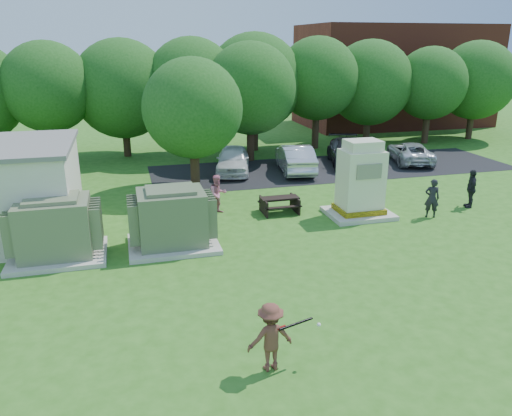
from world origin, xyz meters
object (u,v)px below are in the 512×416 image
object	(u,v)px
car_white	(233,160)
car_silver_b	(410,152)
generator_cabinet	(360,183)
batter	(270,337)
person_at_picnic	(218,194)
person_walking_right	(471,189)
picnic_table	(280,203)
person_by_generator	(432,198)
car_silver_a	(295,158)
transformer_left	(55,230)
transformer_right	(172,220)
car_dark	(348,153)

from	to	relation	value
car_white	car_silver_b	xyz separation A→B (m)	(10.44, -0.28, -0.12)
generator_cabinet	batter	xyz separation A→B (m)	(-6.27, -8.63, -0.57)
batter	person_at_picnic	xyz separation A→B (m)	(0.85, 10.37, 0.03)
generator_cabinet	person_walking_right	distance (m)	5.05
picnic_table	person_by_generator	bearing A→B (deg)	-20.07
generator_cabinet	car_silver_a	distance (m)	7.48
transformer_left	person_walking_right	world-z (taller)	transformer_left
person_by_generator	person_at_picnic	bearing A→B (deg)	7.92
transformer_right	person_walking_right	distance (m)	12.63
car_silver_a	person_by_generator	bearing A→B (deg)	117.42
picnic_table	person_walking_right	size ratio (longest dim) A/B	0.96
transformer_right	batter	bearing A→B (deg)	-80.02
picnic_table	car_white	world-z (taller)	car_white
car_white	transformer_right	bearing A→B (deg)	-99.46
transformer_left	car_white	bearing A→B (deg)	50.06
car_silver_a	car_silver_b	bearing A→B (deg)	-168.28
transformer_right	person_by_generator	xyz separation A→B (m)	(10.25, 0.38, -0.18)
person_walking_right	car_silver_b	xyz separation A→B (m)	(2.02, 8.03, -0.22)
car_white	car_silver_a	distance (m)	3.34
car_white	car_dark	world-z (taller)	car_dark
generator_cabinet	car_silver_b	size ratio (longest dim) A/B	0.72
batter	person_walking_right	size ratio (longest dim) A/B	0.95
generator_cabinet	batter	size ratio (longest dim) A/B	1.99
generator_cabinet	car_silver_b	distance (m)	10.55
person_by_generator	car_silver_b	xyz separation A→B (m)	(4.35, 8.73, -0.19)
transformer_right	car_silver_b	xyz separation A→B (m)	(14.60, 9.11, -0.38)
person_at_picnic	car_silver_a	distance (m)	7.80
transformer_left	person_walking_right	distance (m)	16.32
person_at_picnic	car_silver_b	distance (m)	13.86
picnic_table	batter	size ratio (longest dim) A/B	1.01
transformer_left	person_walking_right	xyz separation A→B (m)	(16.28, 1.09, -0.16)
transformer_left	generator_cabinet	distance (m)	11.34
batter	car_white	size ratio (longest dim) A/B	0.37
batter	car_white	bearing A→B (deg)	-103.64
batter	car_white	xyz separation A→B (m)	(2.88, 16.73, -0.06)
transformer_left	car_dark	distance (m)	17.35
person_at_picnic	person_walking_right	world-z (taller)	person_walking_right
transformer_left	car_silver_b	distance (m)	20.45
transformer_right	person_walking_right	size ratio (longest dim) A/B	1.85
person_walking_right	car_silver_a	world-z (taller)	person_walking_right
transformer_right	transformer_left	bearing A→B (deg)	180.00
batter	person_at_picnic	size ratio (longest dim) A/B	0.96
car_white	car_silver_b	world-z (taller)	car_white
car_silver_a	car_silver_b	world-z (taller)	car_silver_a
car_silver_a	generator_cabinet	bearing A→B (deg)	99.79
transformer_left	person_at_picnic	xyz separation A→B (m)	(5.84, 3.03, -0.17)
person_at_picnic	car_white	world-z (taller)	person_at_picnic
person_at_picnic	car_dark	distance (m)	10.81
car_silver_a	car_dark	distance (m)	3.49
generator_cabinet	transformer_left	bearing A→B (deg)	-173.44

